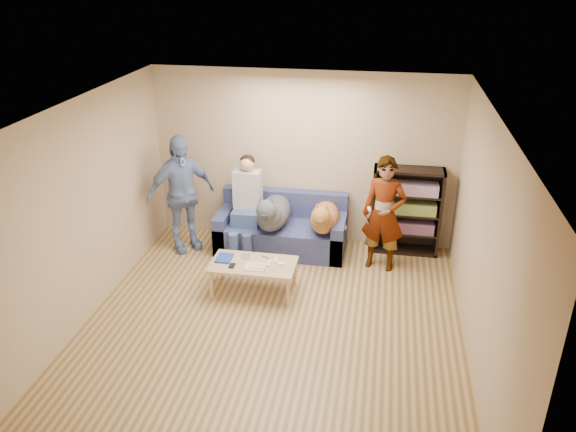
% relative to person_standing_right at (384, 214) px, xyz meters
% --- Properties ---
extents(ground, '(5.00, 5.00, 0.00)m').
position_rel_person_standing_right_xyz_m(ground, '(-1.23, -1.77, -0.82)').
color(ground, brown).
rests_on(ground, ground).
extents(ceiling, '(5.00, 5.00, 0.00)m').
position_rel_person_standing_right_xyz_m(ceiling, '(-1.23, -1.77, 1.78)').
color(ceiling, white).
rests_on(ceiling, ground).
extents(wall_back, '(4.50, 0.00, 4.50)m').
position_rel_person_standing_right_xyz_m(wall_back, '(-1.23, 0.73, 0.48)').
color(wall_back, tan).
rests_on(wall_back, ground).
extents(wall_front, '(4.50, 0.00, 4.50)m').
position_rel_person_standing_right_xyz_m(wall_front, '(-1.23, -4.27, 0.48)').
color(wall_front, tan).
rests_on(wall_front, ground).
extents(wall_left, '(0.00, 5.00, 5.00)m').
position_rel_person_standing_right_xyz_m(wall_left, '(-3.48, -1.77, 0.48)').
color(wall_left, tan).
rests_on(wall_left, ground).
extents(wall_right, '(0.00, 5.00, 5.00)m').
position_rel_person_standing_right_xyz_m(wall_right, '(1.02, -1.77, 0.48)').
color(wall_right, tan).
rests_on(wall_right, ground).
extents(blanket, '(0.36, 0.30, 0.12)m').
position_rel_person_standing_right_xyz_m(blanket, '(-0.68, 0.16, -0.33)').
color(blanket, '#AEAFB3').
rests_on(blanket, sofa).
extents(person_standing_right, '(0.65, 0.48, 1.63)m').
position_rel_person_standing_right_xyz_m(person_standing_right, '(0.00, 0.00, 0.00)').
color(person_standing_right, gray).
rests_on(person_standing_right, ground).
extents(person_standing_left, '(1.05, 1.02, 1.76)m').
position_rel_person_standing_right_xyz_m(person_standing_left, '(-2.93, 0.06, 0.07)').
color(person_standing_left, '#7998C3').
rests_on(person_standing_left, ground).
extents(held_controller, '(0.06, 0.12, 0.03)m').
position_rel_person_standing_right_xyz_m(held_controller, '(-0.20, -0.20, 0.15)').
color(held_controller, silver).
rests_on(held_controller, person_standing_right).
extents(notebook_blue, '(0.20, 0.26, 0.03)m').
position_rel_person_standing_right_xyz_m(notebook_blue, '(-2.02, -0.90, -0.38)').
color(notebook_blue, '#1C3D9C').
rests_on(notebook_blue, coffee_table).
extents(papers, '(0.26, 0.20, 0.02)m').
position_rel_person_standing_right_xyz_m(papers, '(-1.57, -1.05, -0.39)').
color(papers, silver).
rests_on(papers, coffee_table).
extents(magazine, '(0.22, 0.17, 0.01)m').
position_rel_person_standing_right_xyz_m(magazine, '(-1.54, -1.03, -0.37)').
color(magazine, beige).
rests_on(magazine, coffee_table).
extents(camera_silver, '(0.11, 0.06, 0.05)m').
position_rel_person_standing_right_xyz_m(camera_silver, '(-1.74, -0.83, -0.37)').
color(camera_silver, silver).
rests_on(camera_silver, coffee_table).
extents(controller_a, '(0.04, 0.13, 0.03)m').
position_rel_person_standing_right_xyz_m(controller_a, '(-1.34, -0.85, -0.38)').
color(controller_a, white).
rests_on(controller_a, coffee_table).
extents(controller_b, '(0.09, 0.06, 0.03)m').
position_rel_person_standing_right_xyz_m(controller_b, '(-1.26, -0.93, -0.38)').
color(controller_b, white).
rests_on(controller_b, coffee_table).
extents(headphone_cup_a, '(0.07, 0.07, 0.02)m').
position_rel_person_standing_right_xyz_m(headphone_cup_a, '(-1.42, -0.97, -0.39)').
color(headphone_cup_a, silver).
rests_on(headphone_cup_a, coffee_table).
extents(headphone_cup_b, '(0.07, 0.07, 0.02)m').
position_rel_person_standing_right_xyz_m(headphone_cup_b, '(-1.42, -0.89, -0.39)').
color(headphone_cup_b, white).
rests_on(headphone_cup_b, coffee_table).
extents(pen_orange, '(0.13, 0.06, 0.01)m').
position_rel_person_standing_right_xyz_m(pen_orange, '(-1.64, -1.11, -0.39)').
color(pen_orange, '#CB5B1C').
rests_on(pen_orange, coffee_table).
extents(pen_black, '(0.13, 0.08, 0.01)m').
position_rel_person_standing_right_xyz_m(pen_black, '(-1.50, -0.77, -0.39)').
color(pen_black, black).
rests_on(pen_black, coffee_table).
extents(wallet, '(0.07, 0.12, 0.02)m').
position_rel_person_standing_right_xyz_m(wallet, '(-1.87, -1.07, -0.39)').
color(wallet, black).
rests_on(wallet, coffee_table).
extents(sofa, '(1.90, 0.85, 0.82)m').
position_rel_person_standing_right_xyz_m(sofa, '(-1.48, 0.33, -0.53)').
color(sofa, '#515B93').
rests_on(sofa, ground).
extents(person_seated, '(0.40, 0.73, 1.47)m').
position_rel_person_standing_right_xyz_m(person_seated, '(-1.99, 0.20, -0.04)').
color(person_seated, '#435E93').
rests_on(person_seated, sofa).
extents(dog_gray, '(0.47, 1.28, 0.68)m').
position_rel_person_standing_right_xyz_m(dog_gray, '(-1.58, 0.11, -0.15)').
color(dog_gray, '#45454E').
rests_on(dog_gray, sofa).
extents(dog_tan, '(0.41, 1.16, 0.59)m').
position_rel_person_standing_right_xyz_m(dog_tan, '(-0.83, 0.14, -0.18)').
color(dog_tan, '#C1813B').
rests_on(dog_tan, sofa).
extents(coffee_table, '(1.10, 0.60, 0.42)m').
position_rel_person_standing_right_xyz_m(coffee_table, '(-1.62, -0.95, -0.44)').
color(coffee_table, tan).
rests_on(coffee_table, ground).
extents(bookshelf, '(1.00, 0.34, 1.30)m').
position_rel_person_standing_right_xyz_m(bookshelf, '(0.32, 0.56, -0.14)').
color(bookshelf, black).
rests_on(bookshelf, ground).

